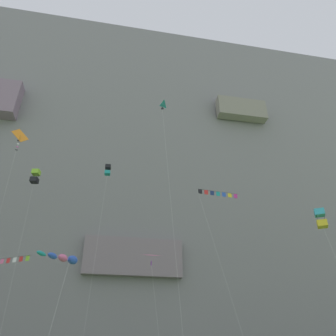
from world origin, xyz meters
The scene contains 10 objects.
cliff_face centered at (-0.01, 60.62, 38.72)m, with size 180.00×26.26×77.44m.
kite_delta_high_left centered at (0.49, 24.21, 28.31)m, with size 2.02×6.79×30.30m.
kite_diamond_low_center centered at (-18.74, 36.43, 31.37)m, with size 3.08×5.02×33.29m.
kite_box_upper_right centered at (-5.38, 34.45, 26.21)m, with size 1.15×3.92×27.07m.
kite_banner_mid_left centered at (-16.51, 37.45, 13.56)m, with size 6.02×6.09×14.15m.
kite_box_high_center centered at (18.26, 23.51, 16.42)m, with size 1.44×4.98×17.46m.
kite_box_high_right centered at (-15.78, 38.31, 26.29)m, with size 2.03×5.29×27.36m.
kite_delta_front_field centered at (0.40, 28.13, 11.97)m, with size 2.26×1.76×12.33m.
kite_banner_upper_mid centered at (7.01, 24.22, 18.04)m, with size 4.89×3.26×19.10m.
kite_windsock_upper_left centered at (-7.44, 18.44, 9.47)m, with size 2.79×5.98×9.92m.
Camera 1 is at (-4.29, -6.70, 2.95)m, focal length 35.26 mm.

